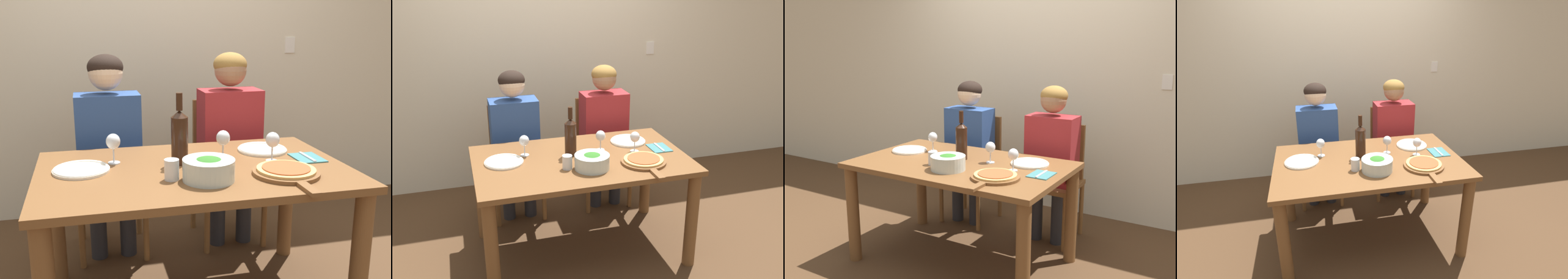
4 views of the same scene
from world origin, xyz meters
TOP-DOWN VIEW (x-y plane):
  - ground_plane at (0.00, 0.00)m, footprint 40.00×40.00m
  - back_wall at (0.00, 1.37)m, footprint 10.00×0.06m
  - dining_table at (0.00, 0.00)m, footprint 1.48×0.91m
  - chair_left at (-0.36, 0.77)m, footprint 0.42×0.42m
  - chair_right at (0.40, 0.77)m, footprint 0.42×0.42m
  - person_woman at (-0.36, 0.66)m, footprint 0.47×0.51m
  - person_man at (0.40, 0.66)m, footprint 0.47×0.51m
  - wine_bottle at (-0.05, 0.08)m, footprint 0.08×0.08m
  - broccoli_bowl at (0.02, -0.19)m, footprint 0.23×0.23m
  - dinner_plate_left at (-0.52, 0.07)m, footprint 0.27×0.27m
  - dinner_plate_right at (0.43, 0.20)m, footprint 0.27×0.27m
  - pizza_on_board at (0.39, -0.21)m, footprint 0.31×0.45m
  - wine_glass_left at (-0.37, 0.16)m, footprint 0.07×0.07m
  - wine_glass_right at (0.40, 0.01)m, footprint 0.07×0.07m
  - wine_glass_centre at (0.18, 0.10)m, footprint 0.07×0.07m
  - water_tumbler at (-0.14, -0.15)m, footprint 0.07×0.07m
  - fork_on_napkin at (0.60, 0.01)m, footprint 0.14×0.18m

SIDE VIEW (x-z plane):
  - ground_plane at x=0.00m, z-range 0.00..0.00m
  - chair_left at x=-0.36m, z-range 0.05..0.96m
  - chair_right at x=0.40m, z-range 0.05..0.96m
  - dining_table at x=0.00m, z-range 0.24..0.98m
  - fork_on_napkin at x=0.60m, z-range 0.74..0.75m
  - dinner_plate_left at x=-0.52m, z-range 0.74..0.76m
  - dinner_plate_right at x=0.43m, z-range 0.74..0.76m
  - person_woman at x=-0.36m, z-range 0.13..1.37m
  - person_man at x=0.40m, z-range 0.13..1.37m
  - pizza_on_board at x=0.39m, z-range 0.74..0.77m
  - water_tumbler at x=-0.14m, z-range 0.74..0.83m
  - broccoli_bowl at x=0.02m, z-range 0.74..0.84m
  - wine_glass_left at x=-0.37m, z-range 0.77..0.92m
  - wine_glass_right at x=0.40m, z-range 0.77..0.92m
  - wine_glass_centre at x=0.18m, z-range 0.77..0.92m
  - wine_bottle at x=-0.05m, z-range 0.71..1.06m
  - back_wall at x=0.00m, z-range 0.00..2.70m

